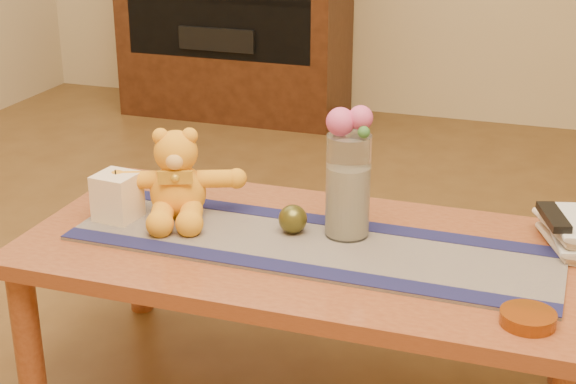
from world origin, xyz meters
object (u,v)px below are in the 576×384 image
(teddy_bear, at_px, (177,174))
(tv_remote, at_px, (554,217))
(bronze_ball, at_px, (293,219))
(pillar_candle, at_px, (117,196))
(glass_vase, at_px, (348,186))
(amber_dish, at_px, (528,318))
(book_bottom, at_px, (549,243))

(teddy_bear, bearing_deg, tv_remote, -14.44)
(bronze_ball, distance_m, tv_remote, 0.63)
(pillar_candle, relative_size, tv_remote, 0.76)
(tv_remote, bearing_deg, glass_vase, 172.88)
(teddy_bear, xyz_separation_m, pillar_candle, (-0.14, -0.07, -0.05))
(glass_vase, height_order, bronze_ball, glass_vase)
(glass_vase, relative_size, amber_dish, 2.27)
(bronze_ball, xyz_separation_m, book_bottom, (0.62, 0.13, -0.03))
(teddy_bear, relative_size, book_bottom, 1.49)
(glass_vase, distance_m, bronze_ball, 0.16)
(teddy_bear, bearing_deg, glass_vase, -18.83)
(glass_vase, bearing_deg, amber_dish, -32.66)
(teddy_bear, relative_size, bronze_ball, 4.57)
(amber_dish, bearing_deg, book_bottom, 86.86)
(bronze_ball, bearing_deg, teddy_bear, 177.61)
(pillar_candle, distance_m, book_bottom, 1.10)
(tv_remote, bearing_deg, amber_dish, -111.53)
(tv_remote, distance_m, amber_dish, 0.40)
(glass_vase, height_order, amber_dish, glass_vase)
(book_bottom, bearing_deg, pillar_candle, 169.24)
(tv_remote, bearing_deg, bronze_ball, 173.49)
(glass_vase, relative_size, bronze_ball, 3.56)
(teddy_bear, distance_m, glass_vase, 0.46)
(pillar_candle, bearing_deg, teddy_bear, 27.20)
(teddy_bear, distance_m, bronze_ball, 0.33)
(teddy_bear, distance_m, pillar_candle, 0.17)
(pillar_candle, xyz_separation_m, glass_vase, (0.59, 0.09, 0.07))
(pillar_candle, height_order, book_bottom, pillar_candle)
(bronze_ball, xyz_separation_m, amber_dish, (0.59, -0.26, -0.03))
(amber_dish, bearing_deg, bronze_ball, 156.00)
(pillar_candle, distance_m, amber_dish, 1.08)
(glass_vase, bearing_deg, bronze_ball, -166.43)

